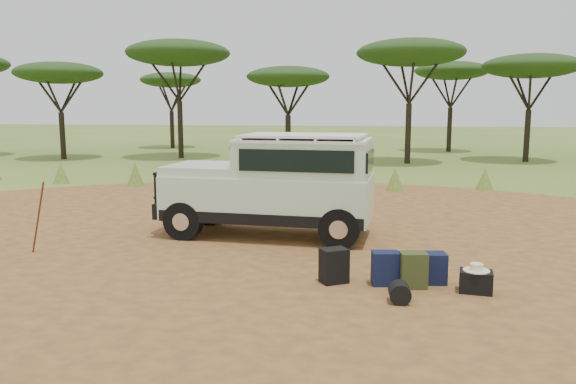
# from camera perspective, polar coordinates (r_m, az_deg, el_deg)

# --- Properties ---
(ground) EXTENTS (140.00, 140.00, 0.00)m
(ground) POSITION_cam_1_polar(r_m,az_deg,el_deg) (10.90, -3.34, -6.17)
(ground) COLOR #4B6E27
(ground) RESTS_ON ground
(dirt_clearing) EXTENTS (23.00, 23.00, 0.01)m
(dirt_clearing) POSITION_cam_1_polar(r_m,az_deg,el_deg) (10.90, -3.34, -6.15)
(dirt_clearing) COLOR olive
(dirt_clearing) RESTS_ON ground
(grass_fringe) EXTENTS (36.60, 1.60, 0.90)m
(grass_fringe) POSITION_cam_1_polar(r_m,az_deg,el_deg) (19.24, 2.17, 1.57)
(grass_fringe) COLOR #4B6E27
(grass_fringe) RESTS_ON ground
(acacia_treeline) EXTENTS (46.70, 13.20, 6.26)m
(acacia_treeline) POSITION_cam_1_polar(r_m,az_deg,el_deg) (30.23, 5.76, 12.62)
(acacia_treeline) COLOR black
(acacia_treeline) RESTS_ON ground
(safari_vehicle) EXTENTS (4.70, 2.19, 2.22)m
(safari_vehicle) POSITION_cam_1_polar(r_m,az_deg,el_deg) (12.07, -1.29, 0.48)
(safari_vehicle) COLOR silver
(safari_vehicle) RESTS_ON ground
(walking_staff) EXTENTS (0.46, 0.20, 1.41)m
(walking_staff) POSITION_cam_1_polar(r_m,az_deg,el_deg) (11.64, -24.04, -2.40)
(walking_staff) COLOR maroon
(walking_staff) RESTS_ON ground
(backpack_black) EXTENTS (0.51, 0.47, 0.56)m
(backpack_black) POSITION_cam_1_polar(r_m,az_deg,el_deg) (9.04, 4.69, -7.49)
(backpack_black) COLOR black
(backpack_black) RESTS_ON ground
(backpack_navy) EXTENTS (0.45, 0.35, 0.54)m
(backpack_navy) POSITION_cam_1_polar(r_m,az_deg,el_deg) (9.04, 9.84, -7.66)
(backpack_navy) COLOR #13153D
(backpack_navy) RESTS_ON ground
(backpack_olive) EXTENTS (0.45, 0.35, 0.56)m
(backpack_olive) POSITION_cam_1_polar(r_m,az_deg,el_deg) (8.99, 12.60, -7.76)
(backpack_olive) COLOR #3B411E
(backpack_olive) RESTS_ON ground
(duffel_navy) EXTENTS (0.48, 0.38, 0.50)m
(duffel_navy) POSITION_cam_1_polar(r_m,az_deg,el_deg) (9.28, 14.36, -7.51)
(duffel_navy) COLOR #13153D
(duffel_navy) RESTS_ON ground
(hard_case) EXTENTS (0.52, 0.41, 0.34)m
(hard_case) POSITION_cam_1_polar(r_m,az_deg,el_deg) (9.05, 18.54, -8.64)
(hard_case) COLOR black
(hard_case) RESTS_ON ground
(stuff_sack) EXTENTS (0.32, 0.32, 0.31)m
(stuff_sack) POSITION_cam_1_polar(r_m,az_deg,el_deg) (8.32, 11.27, -10.00)
(stuff_sack) COLOR black
(stuff_sack) RESTS_ON ground
(safari_hat) EXTENTS (0.39, 0.39, 0.11)m
(safari_hat) POSITION_cam_1_polar(r_m,az_deg,el_deg) (8.99, 18.60, -7.35)
(safari_hat) COLOR beige
(safari_hat) RESTS_ON hard_case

